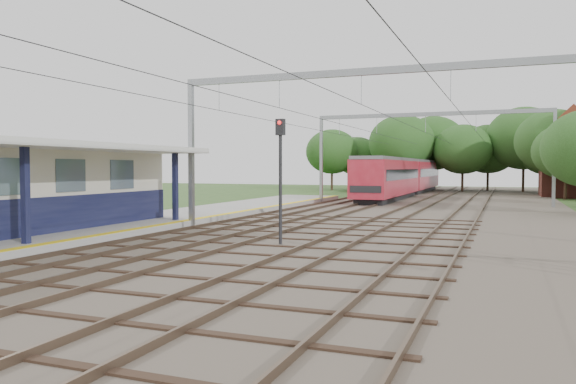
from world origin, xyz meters
The scene contains 9 objects.
ground centered at (0.00, 0.00, 0.00)m, with size 160.00×160.00×0.00m, color #2D4C1E.
ballast_bed centered at (4.00, 30.00, 0.05)m, with size 18.00×90.00×0.10m, color #473D33.
platform centered at (-7.50, 14.00, 0.17)m, with size 5.00×52.00×0.35m, color gray.
yellow_stripe centered at (-5.25, 14.00, 0.35)m, with size 0.45×52.00×0.01m, color yellow.
rail_tracks centered at (1.50, 30.00, 0.18)m, with size 11.80×88.00×0.15m.
catenary_system centered at (3.39, 25.28, 5.51)m, with size 17.22×88.00×7.00m.
tree_band centered at (3.84, 57.12, 4.92)m, with size 31.72×30.88×8.82m.
train centered at (-0.50, 48.46, 2.02)m, with size 2.74×34.11×3.61m.
signal_post centered at (1.35, 10.55, 2.96)m, with size 0.33×0.28×4.60m.
Camera 1 is at (8.89, -8.08, 2.87)m, focal length 35.00 mm.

